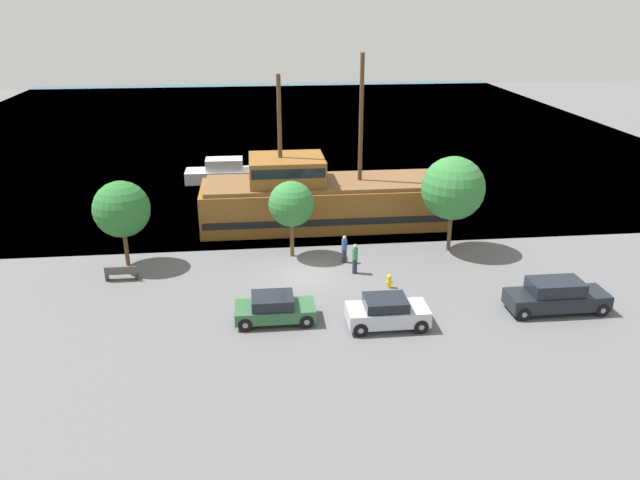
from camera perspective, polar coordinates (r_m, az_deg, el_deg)
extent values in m
plane|color=#5B5B5E|center=(35.22, -1.12, -3.05)|extent=(160.00, 160.00, 0.00)
plane|color=#33566B|center=(77.39, -4.12, 10.44)|extent=(80.00, 80.00, 0.00)
cube|color=brown|center=(42.47, 0.32, 3.30)|extent=(16.39, 5.11, 2.79)
cube|color=black|center=(42.60, 0.32, 2.76)|extent=(16.06, 5.19, 0.45)
cube|color=brown|center=(44.17, 11.76, 4.13)|extent=(1.40, 2.81, 1.95)
cube|color=brown|center=(42.02, 0.32, 5.27)|extent=(15.74, 4.70, 0.25)
cube|color=brown|center=(41.56, -3.07, 6.45)|extent=(4.92, 4.09, 1.69)
cube|color=black|center=(41.50, -3.07, 6.78)|extent=(4.67, 4.15, 0.61)
cylinder|color=#4C331E|center=(41.40, 3.78, 11.03)|extent=(0.28, 0.28, 8.26)
cylinder|color=#4C331E|center=(40.94, -3.72, 10.04)|extent=(0.28, 0.28, 7.02)
cube|color=silver|center=(53.49, -8.07, 5.89)|extent=(7.66, 2.26, 1.00)
cube|color=silver|center=(53.26, -8.75, 6.88)|extent=(3.06, 1.77, 0.95)
cube|color=black|center=(53.23, -7.75, 6.92)|extent=(0.12, 1.58, 0.76)
cube|color=#B7BCC6|center=(29.65, 6.18, -6.77)|extent=(3.80, 1.78, 0.74)
cube|color=black|center=(29.34, 6.01, -5.72)|extent=(1.98, 1.60, 0.49)
cylinder|color=black|center=(29.43, 9.21, -7.80)|extent=(0.69, 0.22, 0.69)
cylinder|color=gray|center=(29.43, 9.21, -7.80)|extent=(0.26, 0.25, 0.26)
cylinder|color=black|center=(30.78, 8.45, -6.37)|extent=(0.69, 0.22, 0.69)
cylinder|color=gray|center=(30.78, 8.45, -6.37)|extent=(0.26, 0.25, 0.26)
cylinder|color=black|center=(28.85, 3.71, -8.19)|extent=(0.69, 0.22, 0.69)
cylinder|color=gray|center=(28.85, 3.71, -8.19)|extent=(0.26, 0.25, 0.26)
cylinder|color=black|center=(30.23, 3.20, -6.70)|extent=(0.69, 0.22, 0.69)
cylinder|color=gray|center=(30.23, 3.20, -6.70)|extent=(0.26, 0.25, 0.26)
cube|color=black|center=(33.01, 20.82, -5.09)|extent=(4.93, 1.73, 0.75)
cube|color=black|center=(32.65, 20.74, -4.01)|extent=(2.56, 1.56, 0.65)
cylinder|color=black|center=(33.46, 24.38, -5.83)|extent=(0.68, 0.22, 0.68)
cylinder|color=gray|center=(33.46, 24.38, -5.83)|extent=(0.26, 0.25, 0.26)
cylinder|color=black|center=(34.65, 23.15, -4.70)|extent=(0.68, 0.22, 0.68)
cylinder|color=gray|center=(34.65, 23.15, -4.70)|extent=(0.26, 0.25, 0.26)
cylinder|color=black|center=(31.68, 18.12, -6.44)|extent=(0.68, 0.22, 0.68)
cylinder|color=gray|center=(31.68, 18.12, -6.44)|extent=(0.26, 0.25, 0.26)
cylinder|color=black|center=(32.93, 17.06, -5.22)|extent=(0.68, 0.22, 0.68)
cylinder|color=gray|center=(32.93, 17.06, -5.22)|extent=(0.26, 0.25, 0.26)
cube|color=#2D5B38|center=(30.04, -4.11, -6.48)|extent=(3.82, 1.79, 0.58)
cube|color=black|center=(29.79, -4.36, -5.55)|extent=(1.98, 1.61, 0.53)
cylinder|color=black|center=(29.50, -1.23, -7.44)|extent=(0.68, 0.22, 0.68)
cylinder|color=gray|center=(29.50, -1.23, -7.44)|extent=(0.26, 0.25, 0.26)
cylinder|color=black|center=(30.92, -1.50, -6.01)|extent=(0.68, 0.22, 0.68)
cylinder|color=gray|center=(30.92, -1.50, -6.01)|extent=(0.26, 0.25, 0.26)
cylinder|color=black|center=(29.43, -6.85, -7.68)|extent=(0.68, 0.22, 0.68)
cylinder|color=gray|center=(29.43, -6.85, -7.68)|extent=(0.26, 0.25, 0.26)
cylinder|color=black|center=(30.85, -6.84, -6.23)|extent=(0.68, 0.22, 0.68)
cylinder|color=gray|center=(30.85, -6.84, -6.23)|extent=(0.26, 0.25, 0.26)
cylinder|color=yellow|center=(33.61, 6.34, -3.91)|extent=(0.22, 0.22, 0.56)
sphere|color=yellow|center=(33.46, 6.37, -3.35)|extent=(0.25, 0.25, 0.25)
cylinder|color=yellow|center=(33.57, 6.08, -3.88)|extent=(0.10, 0.09, 0.09)
cylinder|color=yellow|center=(33.63, 6.61, -3.85)|extent=(0.10, 0.09, 0.09)
cube|color=#4C4742|center=(35.95, -17.70, -2.86)|extent=(1.71, 0.45, 0.05)
cube|color=#4C4742|center=(35.69, -17.80, -2.66)|extent=(1.71, 0.06, 0.40)
cube|color=#2D2D2D|center=(36.21, -18.89, -3.22)|extent=(0.12, 0.36, 0.40)
cube|color=#2D2D2D|center=(35.88, -16.42, -3.15)|extent=(0.12, 0.36, 0.40)
cylinder|color=#232838|center=(36.51, 2.23, -1.45)|extent=(0.27, 0.27, 0.82)
cylinder|color=#2D4C93|center=(36.23, 2.25, -0.40)|extent=(0.32, 0.32, 0.63)
sphere|color=tan|center=(36.08, 2.26, 0.23)|extent=(0.22, 0.22, 0.22)
cylinder|color=#232838|center=(35.10, 3.20, -2.40)|extent=(0.27, 0.27, 0.86)
cylinder|color=#337F4C|center=(34.81, 3.22, -1.26)|extent=(0.32, 0.32, 0.66)
sphere|color=tan|center=(34.64, 3.24, -0.58)|extent=(0.23, 0.23, 0.23)
cylinder|color=brown|center=(37.57, -17.29, -0.75)|extent=(0.24, 0.24, 2.07)
sphere|color=#286B2D|center=(36.77, -17.69, 2.71)|extent=(3.20, 3.20, 3.20)
cylinder|color=brown|center=(37.18, -2.58, 0.07)|extent=(0.24, 0.24, 2.14)
sphere|color=#337A38|center=(36.44, -2.64, 3.32)|extent=(2.69, 2.69, 2.69)
cylinder|color=brown|center=(38.80, 11.76, 0.71)|extent=(0.24, 0.24, 2.34)
sphere|color=#337A38|center=(37.93, 12.07, 4.65)|extent=(3.79, 3.79, 3.79)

